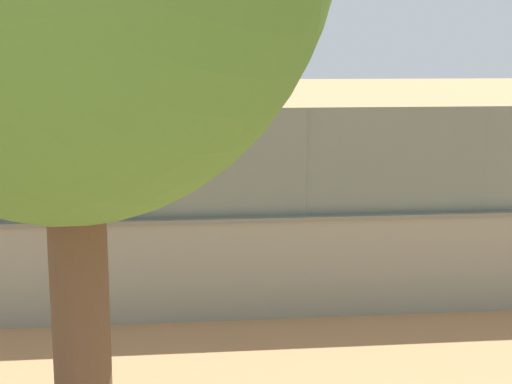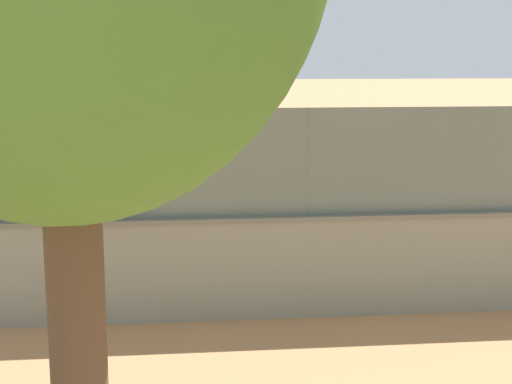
{
  "view_description": "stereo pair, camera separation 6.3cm",
  "coord_description": "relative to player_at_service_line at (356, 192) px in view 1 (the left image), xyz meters",
  "views": [
    {
      "loc": [
        -0.32,
        26.66,
        4.71
      ],
      "look_at": [
        -2.28,
        8.55,
        1.43
      ],
      "focal_mm": 53.16,
      "sensor_mm": 36.0,
      "label": 1
    },
    {
      "loc": [
        -0.38,
        26.67,
        4.71
      ],
      "look_at": [
        -2.28,
        8.55,
        1.43
      ],
      "focal_mm": 53.16,
      "sensor_mm": 36.0,
      "label": 2
    }
  ],
  "objects": [
    {
      "name": "player_foreground_swinging",
      "position": [
        1.97,
        1.45,
        0.17
      ],
      "size": [
        1.08,
        0.88,
        1.72
      ],
      "color": "#591919",
      "rests_on": "ground_plane"
    },
    {
      "name": "fence_panel_on_wall",
      "position": [
        4.43,
        7.84,
        2.0
      ],
      "size": [
        22.9,
        0.15,
        1.93
      ],
      "color": "slate",
      "rests_on": "perimeter_wall"
    },
    {
      "name": "sports_ball",
      "position": [
        1.32,
        1.33,
        -0.75
      ],
      "size": [
        0.19,
        0.19,
        0.19
      ],
      "primitive_type": "sphere",
      "color": "orange",
      "rests_on": "ground_plane"
    },
    {
      "name": "perimeter_wall",
      "position": [
        4.43,
        7.84,
        0.1
      ],
      "size": [
        23.3,
        0.52,
        1.88
      ],
      "color": "gray",
      "rests_on": "ground_plane"
    },
    {
      "name": "ground_plane",
      "position": [
        5.49,
        -5.62,
        -0.85
      ],
      "size": [
        260.0,
        260.0,
        0.0
      ],
      "primitive_type": "plane",
      "color": "tan"
    },
    {
      "name": "player_at_service_line",
      "position": [
        0.0,
        0.0,
        0.0
      ],
      "size": [
        0.98,
        0.82,
        1.46
      ],
      "color": "#B2B2B2",
      "rests_on": "ground_plane"
    },
    {
      "name": "player_near_wall_returning",
      "position": [
        6.11,
        -1.73,
        0.12
      ],
      "size": [
        0.73,
        1.19,
        1.64
      ],
      "color": "navy",
      "rests_on": "ground_plane"
    }
  ]
}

